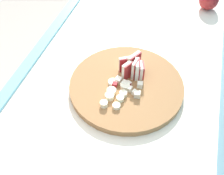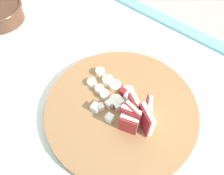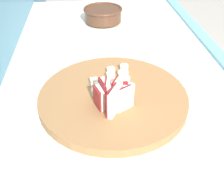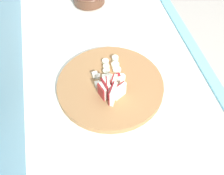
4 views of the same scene
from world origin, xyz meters
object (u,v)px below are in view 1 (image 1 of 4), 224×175
(cutting_board, at_px, (126,87))
(apple_dice_pile, at_px, (129,85))
(apple_wedge_fan, at_px, (134,67))
(banana_slice_rows, at_px, (116,93))
(whole_apple, at_px, (209,0))

(cutting_board, height_order, apple_dice_pile, apple_dice_pile)
(apple_dice_pile, bearing_deg, apple_wedge_fan, -179.43)
(apple_dice_pile, height_order, banana_slice_rows, apple_dice_pile)
(banana_slice_rows, relative_size, whole_apple, 1.42)
(whole_apple, bearing_deg, apple_wedge_fan, -22.32)
(apple_dice_pile, bearing_deg, banana_slice_rows, -35.00)
(apple_wedge_fan, relative_size, apple_dice_pile, 0.91)
(apple_wedge_fan, bearing_deg, banana_slice_rows, -15.91)
(cutting_board, height_order, whole_apple, whole_apple)
(apple_dice_pile, height_order, whole_apple, whole_apple)
(banana_slice_rows, bearing_deg, apple_dice_pile, 145.00)
(cutting_board, distance_m, apple_dice_pile, 0.02)
(banana_slice_rows, height_order, whole_apple, whole_apple)
(cutting_board, relative_size, apple_wedge_fan, 4.02)
(cutting_board, xyz_separation_m, whole_apple, (-0.55, 0.21, 0.03))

